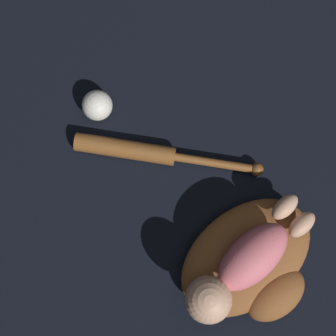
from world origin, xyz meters
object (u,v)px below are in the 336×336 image
object	(u,v)px
baseball_glove	(251,263)
baby_figure	(241,268)
baseball	(97,105)
baseball_bat	(145,152)

from	to	relation	value
baseball_glove	baby_figure	xyz separation A→B (m)	(0.04, -0.01, 0.09)
baseball_glove	baseball	world-z (taller)	baseball_glove
baseball_glove	baseball	xyz separation A→B (m)	(0.07, -0.52, -0.00)
baseball_glove	baseball	distance (m)	0.52
baseball_glove	baseball_bat	distance (m)	0.36
baseball_glove	baseball_bat	world-z (taller)	baseball_glove
baseball_bat	baseball	world-z (taller)	baseball
baseball_bat	baseball	xyz separation A→B (m)	(0.03, -0.16, 0.01)
baseball	baseball_bat	bearing A→B (deg)	99.83
baseball_bat	baseball_glove	bearing A→B (deg)	97.20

